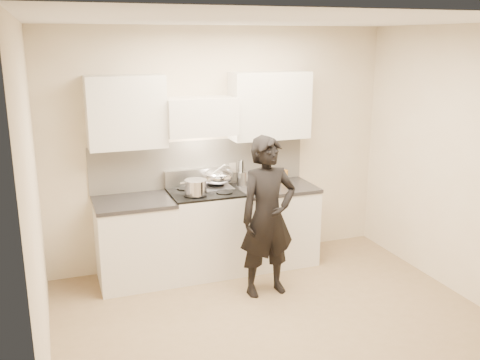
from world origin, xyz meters
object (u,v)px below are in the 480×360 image
at_px(wok, 217,176).
at_px(person, 268,217).
at_px(counter_right, 273,224).
at_px(utensil_crock, 241,178).
at_px(stove, 205,231).

height_order(wok, person, person).
distance_m(counter_right, utensil_crock, 0.67).
bearing_deg(counter_right, person, -117.89).
distance_m(wok, person, 0.93).
xyz_separation_m(stove, wok, (0.19, 0.14, 0.58)).
relative_size(counter_right, wok, 2.11).
relative_size(counter_right, utensil_crock, 3.14).
xyz_separation_m(stove, utensil_crock, (0.49, 0.16, 0.54)).
distance_m(stove, utensil_crock, 0.74).
bearing_deg(stove, counter_right, 0.00).
height_order(stove, person, person).
height_order(stove, utensil_crock, utensil_crock).
xyz_separation_m(counter_right, utensil_crock, (-0.34, 0.16, 0.55)).
relative_size(stove, wok, 2.19).
xyz_separation_m(utensil_crock, person, (-0.04, -0.88, -0.19)).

